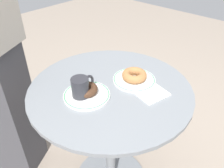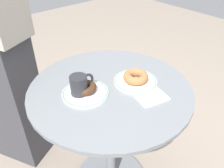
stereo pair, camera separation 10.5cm
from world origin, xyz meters
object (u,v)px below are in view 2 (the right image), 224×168
(paper_napkin, at_px, (150,95))
(plate_right, at_px, (135,81))
(donut_chocolate, at_px, (85,88))
(cafe_table, at_px, (110,126))
(donut_cinnamon, at_px, (136,77))
(plate_left, at_px, (85,93))
(coffee_mug, at_px, (80,85))

(paper_napkin, bearing_deg, plate_right, 75.85)
(donut_chocolate, bearing_deg, cafe_table, -19.90)
(donut_cinnamon, bearing_deg, cafe_table, 157.64)
(plate_left, bearing_deg, plate_right, -18.85)
(plate_left, relative_size, coffee_mug, 1.73)
(donut_cinnamon, bearing_deg, donut_chocolate, 158.82)
(plate_left, distance_m, coffee_mug, 0.05)
(plate_left, distance_m, donut_cinnamon, 0.25)
(cafe_table, height_order, plate_left, plate_left)
(plate_right, relative_size, donut_chocolate, 1.98)
(plate_left, xyz_separation_m, paper_napkin, (0.21, -0.20, -0.00))
(cafe_table, relative_size, donut_chocolate, 7.37)
(paper_napkin, bearing_deg, coffee_mug, 136.67)
(donut_cinnamon, bearing_deg, coffee_mug, 159.64)
(donut_cinnamon, bearing_deg, plate_right, -90.00)
(donut_chocolate, distance_m, donut_cinnamon, 0.25)
(plate_left, relative_size, donut_chocolate, 2.00)
(plate_right, bearing_deg, plate_left, 161.15)
(plate_right, height_order, donut_cinnamon, donut_cinnamon)
(plate_left, bearing_deg, paper_napkin, -43.73)
(cafe_table, distance_m, donut_chocolate, 0.31)
(cafe_table, distance_m, plate_right, 0.29)
(paper_napkin, bearing_deg, cafe_table, 118.13)
(plate_right, bearing_deg, donut_cinnamon, 90.00)
(plate_left, height_order, plate_right, same)
(cafe_table, bearing_deg, plate_left, 164.82)
(paper_napkin, xyz_separation_m, coffee_mug, (-0.22, 0.21, 0.05))
(plate_right, bearing_deg, donut_chocolate, 158.82)
(plate_left, distance_m, paper_napkin, 0.29)
(donut_cinnamon, bearing_deg, plate_left, 161.15)
(cafe_table, distance_m, paper_napkin, 0.32)
(donut_cinnamon, height_order, coffee_mug, coffee_mug)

